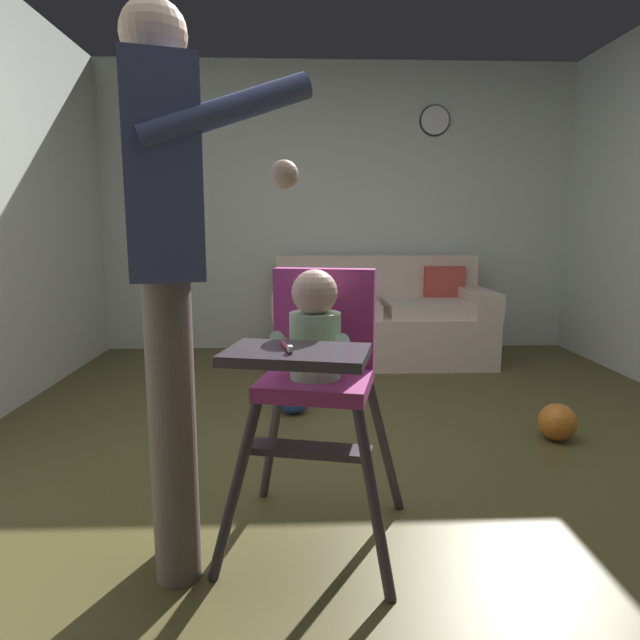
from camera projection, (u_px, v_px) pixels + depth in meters
name	position (u px, v px, depth m)	size (l,w,h in m)	color
ground	(379.00, 490.00, 2.45)	(5.77, 7.08, 0.10)	#4D4624
wall_far	(337.00, 209.00, 4.96)	(4.97, 0.06, 2.52)	silver
couch	(381.00, 320.00, 4.62)	(1.75, 0.86, 0.86)	beige
high_chair	(316.00, 355.00, 1.86)	(0.72, 0.81, 0.97)	#362E37
adult_standing	(166.00, 266.00, 1.66)	(0.60, 0.49, 1.73)	#6D5C58
toy_ball	(293.00, 396.00, 3.30)	(0.21, 0.21, 0.21)	#284CB7
toy_ball_second	(557.00, 422.00, 2.88)	(0.19, 0.19, 0.19)	orange
wall_clock	(435.00, 120.00, 4.83)	(0.27, 0.04, 0.27)	white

